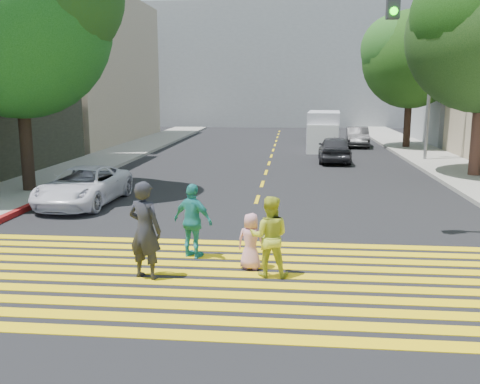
# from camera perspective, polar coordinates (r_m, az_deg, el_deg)

# --- Properties ---
(ground) EXTENTS (120.00, 120.00, 0.00)m
(ground) POSITION_cam_1_polar(r_m,az_deg,el_deg) (9.35, -1.82, -11.96)
(ground) COLOR black
(sidewalk_left) EXTENTS (3.00, 40.00, 0.15)m
(sidewalk_left) POSITION_cam_1_polar(r_m,az_deg,el_deg) (32.22, -11.89, 4.29)
(sidewalk_left) COLOR gray
(sidewalk_left) RESTS_ON ground
(sidewalk_right) EXTENTS (3.00, 60.00, 0.15)m
(sidewalk_right) POSITION_cam_1_polar(r_m,az_deg,el_deg) (24.93, 22.72, 1.82)
(sidewalk_right) COLOR gray
(sidewalk_right) RESTS_ON ground
(curb_red) EXTENTS (0.20, 8.00, 0.16)m
(curb_red) POSITION_cam_1_polar(r_m,az_deg,el_deg) (16.98, -22.80, -2.05)
(curb_red) COLOR maroon
(curb_red) RESTS_ON ground
(crosswalk) EXTENTS (13.40, 5.30, 0.01)m
(crosswalk) POSITION_cam_1_polar(r_m,az_deg,el_deg) (10.52, -0.92, -9.25)
(crosswalk) COLOR yellow
(crosswalk) RESTS_ON ground
(lane_line) EXTENTS (0.12, 34.40, 0.01)m
(lane_line) POSITION_cam_1_polar(r_m,az_deg,el_deg) (31.27, 3.47, 4.19)
(lane_line) COLOR yellow
(lane_line) RESTS_ON ground
(building_left_tan) EXTENTS (12.00, 16.00, 10.00)m
(building_left_tan) POSITION_cam_1_polar(r_m,az_deg,el_deg) (40.38, -20.00, 12.17)
(building_left_tan) COLOR tan
(building_left_tan) RESTS_ON ground
(backdrop_block) EXTENTS (30.00, 8.00, 12.00)m
(backdrop_block) POSITION_cam_1_polar(r_m,az_deg,el_deg) (56.61, 4.54, 13.22)
(backdrop_block) COLOR gray
(backdrop_block) RESTS_ON ground
(tree_left) EXTENTS (7.96, 7.62, 9.08)m
(tree_left) POSITION_cam_1_polar(r_m,az_deg,el_deg) (20.15, -22.49, 17.18)
(tree_left) COLOR black
(tree_left) RESTS_ON ground
(tree_right_far) EXTENTS (6.69, 6.25, 8.50)m
(tree_right_far) POSITION_cam_1_polar(r_m,az_deg,el_deg) (34.76, 17.93, 13.83)
(tree_right_far) COLOR #331911
(tree_right_far) RESTS_ON ground
(pedestrian_man) EXTENTS (0.82, 0.67, 1.93)m
(pedestrian_man) POSITION_cam_1_polar(r_m,az_deg,el_deg) (10.48, -10.10, -4.03)
(pedestrian_man) COLOR #22222A
(pedestrian_man) RESTS_ON ground
(pedestrian_woman) EXTENTS (0.80, 0.63, 1.61)m
(pedestrian_woman) POSITION_cam_1_polar(r_m,az_deg,el_deg) (10.49, 3.16, -4.75)
(pedestrian_woman) COLOR gold
(pedestrian_woman) RESTS_ON ground
(pedestrian_child) EXTENTS (0.65, 0.50, 1.17)m
(pedestrian_child) POSITION_cam_1_polar(r_m,az_deg,el_deg) (10.94, 1.17, -5.27)
(pedestrian_child) COLOR pink
(pedestrian_child) RESTS_ON ground
(pedestrian_extra) EXTENTS (1.04, 0.75, 1.64)m
(pedestrian_extra) POSITION_cam_1_polar(r_m,az_deg,el_deg) (11.67, -5.03, -3.10)
(pedestrian_extra) COLOR teal
(pedestrian_extra) RESTS_ON ground
(white_sedan) EXTENTS (2.17, 4.38, 1.19)m
(white_sedan) POSITION_cam_1_polar(r_m,az_deg,el_deg) (17.80, -16.35, 0.62)
(white_sedan) COLOR silver
(white_sedan) RESTS_ON ground
(dark_car_near) EXTENTS (1.72, 4.00, 1.34)m
(dark_car_near) POSITION_cam_1_polar(r_m,az_deg,el_deg) (27.62, 10.05, 4.55)
(dark_car_near) COLOR black
(dark_car_near) RESTS_ON ground
(silver_car) EXTENTS (2.25, 4.94, 1.40)m
(silver_car) POSITION_cam_1_polar(r_m,az_deg,el_deg) (39.44, 8.74, 6.47)
(silver_car) COLOR #909499
(silver_car) RESTS_ON ground
(dark_car_parked) EXTENTS (1.55, 3.92, 1.27)m
(dark_car_parked) POSITION_cam_1_polar(r_m,az_deg,el_deg) (35.54, 12.41, 5.77)
(dark_car_parked) COLOR #272729
(dark_car_parked) RESTS_ON ground
(white_van) EXTENTS (2.20, 5.04, 2.32)m
(white_van) POSITION_cam_1_polar(r_m,az_deg,el_deg) (32.99, 8.90, 6.33)
(white_van) COLOR #B9B8C6
(white_van) RESTS_ON ground
(street_lamp) EXTENTS (2.04, 0.27, 9.04)m
(street_lamp) POSITION_cam_1_polar(r_m,az_deg,el_deg) (28.69, 19.37, 13.38)
(street_lamp) COLOR gray
(street_lamp) RESTS_ON ground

